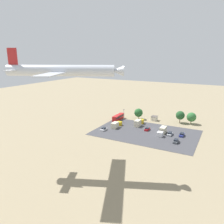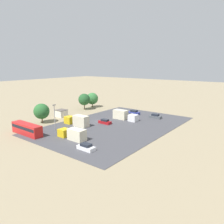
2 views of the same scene
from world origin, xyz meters
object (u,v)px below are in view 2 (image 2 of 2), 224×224
object	(u,v)px
parked_car_2	(86,147)
parked_truck_1	(73,134)
bus	(27,129)
parked_car_4	(134,112)
parked_car_0	(155,116)
parked_truck_0	(124,115)
parked_car_1	(129,116)
parked_car_3	(105,122)
shed_building	(61,113)
parked_truck_2	(78,121)

from	to	relation	value
parked_car_2	parked_truck_1	xyz separation A→B (m)	(-3.16, -7.70, 0.72)
bus	parked_car_2	xyz separation A→B (m)	(-1.98, 20.60, -1.01)
parked_car_4	parked_car_0	bearing A→B (deg)	85.90
parked_car_0	parked_car_2	size ratio (longest dim) A/B	1.01
bus	parked_truck_0	world-z (taller)	parked_truck_0
parked_car_2	parked_car_1	bearing A→B (deg)	-163.66
parked_car_0	parked_truck_0	world-z (taller)	parked_truck_0
bus	parked_truck_1	size ratio (longest dim) A/B	1.29
parked_car_3	bus	bearing A→B (deg)	-24.57
parked_car_3	parked_car_4	size ratio (longest dim) A/B	0.98
parked_truck_1	parked_car_2	bearing A→B (deg)	-112.31
parked_car_1	parked_car_4	world-z (taller)	parked_car_4
parked_car_2	parked_car_4	world-z (taller)	parked_car_4
shed_building	bus	distance (m)	21.31
parked_truck_1	shed_building	bearing A→B (deg)	57.04
shed_building	parked_car_0	size ratio (longest dim) A/B	0.85
parked_car_3	parked_truck_2	world-z (taller)	parked_truck_2
parked_truck_1	parked_truck_2	xyz separation A→B (m)	(-9.60, -8.45, 0.20)
shed_building	parked_car_3	size ratio (longest dim) A/B	0.86
parked_car_0	parked_truck_0	xyz separation A→B (m)	(8.38, -7.79, 0.80)
parked_car_2	parked_truck_2	xyz separation A→B (m)	(-12.76, -16.15, 0.92)
parked_car_1	parked_truck_2	world-z (taller)	parked_truck_2
parked_car_3	parked_truck_0	world-z (taller)	parked_truck_0
shed_building	parked_car_0	bearing A→B (deg)	123.59
parked_car_1	parked_car_3	xyz separation A→B (m)	(11.97, -1.46, 0.02)
parked_car_2	parked_truck_0	distance (m)	29.25
parked_car_2	parked_truck_1	distance (m)	8.35
shed_building	parked_truck_1	size ratio (longest dim) A/B	0.43
parked_car_4	parked_truck_0	bearing A→B (deg)	9.79
parked_car_3	parked_truck_1	distance (m)	16.74
parked_truck_0	parked_truck_1	bearing A→B (deg)	2.83
parked_truck_0	parked_car_0	bearing A→B (deg)	137.11
parked_car_0	parked_car_3	bearing A→B (deg)	-29.99
parked_truck_0	parked_truck_1	size ratio (longest dim) A/B	1.07
parked_car_0	shed_building	bearing A→B (deg)	-56.41
bus	parked_car_1	xyz separation A→B (m)	(-33.56, 11.34, -1.03)
parked_car_4	parked_car_2	bearing A→B (deg)	15.86
shed_building	parked_truck_0	world-z (taller)	parked_truck_0
bus	parked_car_1	size ratio (longest dim) A/B	2.32
parked_truck_0	parked_truck_1	xyz separation A→B (m)	(24.69, 1.22, -0.12)
bus	parked_car_0	xyz separation A→B (m)	(-38.21, 19.46, -0.97)
parked_truck_0	parked_truck_2	distance (m)	16.73
shed_building	bus	size ratio (longest dim) A/B	0.34
parked_car_0	parked_truck_0	size ratio (longest dim) A/B	0.48
bus	parked_car_0	distance (m)	42.89
parked_car_1	parked_car_2	size ratio (longest dim) A/B	1.11
parked_truck_1	parked_truck_2	world-z (taller)	parked_truck_2
shed_building	parked_car_4	distance (m)	27.33
shed_building	bus	xyz separation A→B (m)	(19.33, 8.97, 0.39)
parked_truck_2	parked_car_1	bearing A→B (deg)	-20.09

